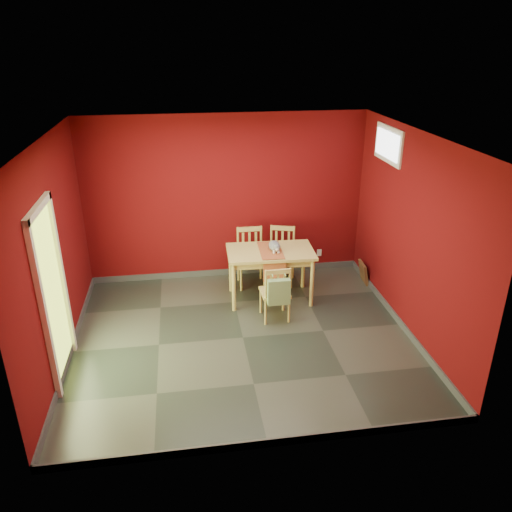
{
  "coord_description": "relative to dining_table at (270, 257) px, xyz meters",
  "views": [
    {
      "loc": [
        -0.7,
        -5.71,
        3.76
      ],
      "look_at": [
        0.25,
        0.45,
        1.0
      ],
      "focal_mm": 35.0,
      "sensor_mm": 36.0,
      "label": 1
    }
  ],
  "objects": [
    {
      "name": "chair_near",
      "position": [
        -0.04,
        -0.62,
        -0.27
      ],
      "size": [
        0.41,
        0.41,
        0.85
      ],
      "color": "tan",
      "rests_on": "ground"
    },
    {
      "name": "dining_table",
      "position": [
        0.0,
        0.0,
        0.0
      ],
      "size": [
        1.32,
        0.8,
        0.81
      ],
      "color": "tan",
      "rests_on": "ground"
    },
    {
      "name": "chair_far_left",
      "position": [
        -0.22,
        0.55,
        -0.23
      ],
      "size": [
        0.44,
        0.44,
        0.95
      ],
      "color": "tan",
      "rests_on": "ground"
    },
    {
      "name": "room_shell",
      "position": [
        -0.56,
        -1.05,
        -0.66
      ],
      "size": [
        4.5,
        4.5,
        4.5
      ],
      "color": "#5B090B",
      "rests_on": "ground"
    },
    {
      "name": "tote_bag",
      "position": [
        -0.03,
        -0.83,
        -0.16
      ],
      "size": [
        0.31,
        0.19,
        0.44
      ],
      "color": "#7CA167",
      "rests_on": "chair_near"
    },
    {
      "name": "ground",
      "position": [
        -0.56,
        -1.05,
        -0.71
      ],
      "size": [
        4.5,
        4.5,
        0.0
      ],
      "primitive_type": "plane",
      "color": "#2D342D",
      "rests_on": "ground"
    },
    {
      "name": "outlet_plate",
      "position": [
        1.04,
        0.94,
        -0.41
      ],
      "size": [
        0.08,
        0.02,
        0.12
      ],
      "primitive_type": "cube",
      "color": "silver",
      "rests_on": "room_shell"
    },
    {
      "name": "chair_far_right",
      "position": [
        0.29,
        0.56,
        -0.23
      ],
      "size": [
        0.54,
        0.54,
        0.93
      ],
      "color": "tan",
      "rests_on": "ground"
    },
    {
      "name": "window",
      "position": [
        1.66,
        -0.05,
        1.64
      ],
      "size": [
        0.05,
        0.9,
        0.5
      ],
      "color": "white",
      "rests_on": "room_shell"
    },
    {
      "name": "table_runner",
      "position": [
        0.0,
        -0.12,
        0.05
      ],
      "size": [
        0.36,
        0.71,
        0.35
      ],
      "color": "#A7522B",
      "rests_on": "dining_table"
    },
    {
      "name": "picture_frame",
      "position": [
        1.63,
        0.32,
        -0.54
      ],
      "size": [
        0.14,
        0.35,
        0.35
      ],
      "color": "brown",
      "rests_on": "ground"
    },
    {
      "name": "cat",
      "position": [
        0.06,
        0.01,
        0.19
      ],
      "size": [
        0.24,
        0.39,
        0.18
      ],
      "primitive_type": null,
      "rotation": [
        0.0,
        0.0,
        -0.16
      ],
      "color": "slate",
      "rests_on": "table_runner"
    },
    {
      "name": "doorway",
      "position": [
        -2.79,
        -1.45,
        0.42
      ],
      "size": [
        0.06,
        1.01,
        2.13
      ],
      "color": "#B7D838",
      "rests_on": "ground"
    }
  ]
}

